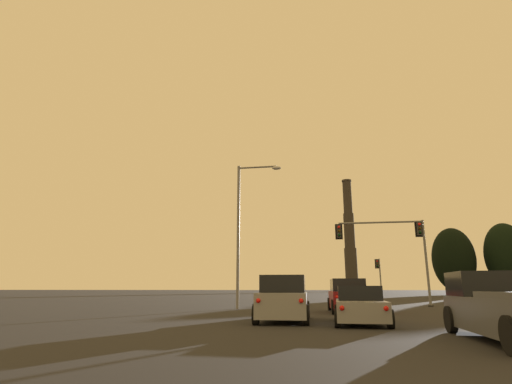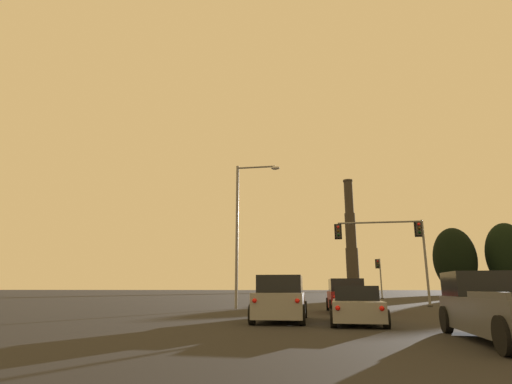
% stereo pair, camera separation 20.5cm
% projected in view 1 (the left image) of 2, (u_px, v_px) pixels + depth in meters
% --- Properties ---
extents(suv_left_lane_second, '(2.24, 4.96, 1.86)m').
position_uv_depth(suv_left_lane_second, '(284.00, 299.00, 16.86)').
color(suv_left_lane_second, gray).
rests_on(suv_left_lane_second, ground_plane).
extents(suv_center_lane_front, '(2.29, 4.97, 1.86)m').
position_uv_depth(suv_center_lane_front, '(348.00, 296.00, 22.82)').
color(suv_center_lane_front, maroon).
rests_on(suv_center_lane_front, ground_plane).
extents(sedan_center_lane_second, '(2.10, 4.75, 1.43)m').
position_uv_depth(sedan_center_lane_second, '(360.00, 306.00, 15.65)').
color(sedan_center_lane_second, gray).
rests_on(sedan_center_lane_second, ground_plane).
extents(pickup_truck_right_lane_third, '(2.28, 5.54, 1.82)m').
position_uv_depth(pickup_truck_right_lane_third, '(509.00, 309.00, 10.42)').
color(pickup_truck_right_lane_third, '#4C4F54').
rests_on(pickup_truck_right_lane_third, ground_plane).
extents(traffic_light_far_right, '(0.78, 0.50, 5.21)m').
position_uv_depth(traffic_light_far_right, '(379.00, 272.00, 53.38)').
color(traffic_light_far_right, slate).
rests_on(traffic_light_far_right, ground_plane).
extents(traffic_light_overhead_right, '(6.90, 0.50, 6.50)m').
position_uv_depth(traffic_light_overhead_right, '(394.00, 240.00, 31.06)').
color(traffic_light_overhead_right, slate).
rests_on(traffic_light_overhead_right, ground_plane).
extents(street_lamp, '(3.16, 0.36, 9.92)m').
position_uv_depth(street_lamp, '(244.00, 220.00, 27.84)').
color(street_lamp, slate).
rests_on(street_lamp, ground_plane).
extents(smokestack, '(8.12, 8.12, 47.32)m').
position_uv_depth(smokestack, '(350.00, 246.00, 167.64)').
color(smokestack, '#2B2722').
rests_on(smokestack, ground_plane).
extents(treeline_left_mid, '(8.45, 7.60, 13.65)m').
position_uv_depth(treeline_left_mid, '(454.00, 259.00, 82.38)').
color(treeline_left_mid, black).
rests_on(treeline_left_mid, ground_plane).
extents(treeline_right_mid, '(8.05, 7.24, 14.26)m').
position_uv_depth(treeline_right_mid, '(506.00, 255.00, 79.95)').
color(treeline_right_mid, black).
rests_on(treeline_right_mid, ground_plane).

